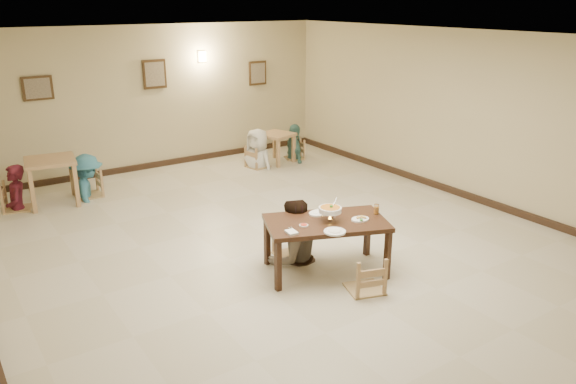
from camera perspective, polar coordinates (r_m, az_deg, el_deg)
floor at (r=8.41m, az=-0.64°, el=-5.41°), size 10.00×10.00×0.00m
ceiling at (r=7.68m, az=-0.73°, el=15.44°), size 10.00×10.00×0.00m
wall_back at (r=12.32m, az=-13.73°, el=9.23°), size 10.00×0.00×10.00m
wall_right at (r=10.59m, az=17.88°, el=7.33°), size 0.00×10.00×10.00m
baseboard_back at (r=12.60m, az=-13.17°, el=2.76°), size 8.00×0.06×0.12m
baseboard_right at (r=10.93m, az=17.02°, el=-0.08°), size 0.06×10.00×0.12m
picture_a at (r=11.65m, az=-24.09°, el=9.60°), size 0.55×0.04×0.45m
picture_b at (r=12.24m, az=-13.40°, el=11.57°), size 0.50×0.04×0.60m
picture_c at (r=13.34m, az=-3.09°, el=11.97°), size 0.45×0.04×0.55m
wall_sconce at (r=12.64m, az=-8.74°, el=13.45°), size 0.16×0.05×0.22m
main_table at (r=7.39m, az=3.90°, el=-3.51°), size 1.78×1.40×0.73m
chair_far at (r=7.91m, az=0.26°, el=-3.56°), size 0.42×0.42×0.89m
chair_near at (r=7.05m, az=7.93°, el=-6.53°), size 0.43×0.43×0.92m
main_diner at (r=7.66m, az=0.50°, el=-0.83°), size 0.85×0.67×1.75m
curry_warmer at (r=7.29m, az=4.31°, el=-1.82°), size 0.33×0.30×0.27m
rice_plate_far at (r=7.58m, az=3.24°, el=-2.12°), size 0.31×0.31×0.07m
rice_plate_near at (r=7.00m, az=4.77°, el=-4.01°), size 0.27×0.27×0.06m
fried_plate at (r=7.42m, az=7.35°, el=-2.72°), size 0.25×0.25×0.05m
chili_dish at (r=7.17m, az=1.61°, el=-3.41°), size 0.12×0.12×0.02m
napkin_cutlery at (r=6.95m, az=0.35°, el=-4.10°), size 0.17×0.25×0.03m
drink_glass at (r=7.63m, az=8.97°, el=-1.78°), size 0.07×0.07×0.14m
bg_table_left at (r=10.72m, az=-22.97°, el=2.37°), size 0.94×0.94×0.83m
bg_table_right at (r=12.49m, az=-1.20°, el=5.39°), size 0.84×0.84×0.67m
bg_chair_ll at (r=10.74m, az=-26.05°, el=0.71°), size 0.44×0.44×0.93m
bg_chair_lr at (r=10.96m, az=-19.81°, el=2.04°), size 0.46×0.46×0.98m
bg_chair_rl at (r=12.19m, az=-3.12°, el=4.60°), size 0.42×0.42×0.90m
bg_chair_rr at (r=12.84m, az=0.67°, el=5.28°), size 0.41×0.41×0.87m
bg_diner_a at (r=10.65m, az=-26.31°, el=2.44°), size 0.46×0.63×1.60m
bg_diner_b at (r=10.88m, az=-19.99°, el=3.58°), size 0.78×1.12×1.59m
bg_diner_c at (r=12.10m, az=-3.15°, el=6.42°), size 0.73×0.93×1.69m
bg_diner_d at (r=12.76m, az=0.68°, el=6.90°), size 0.67×1.02×1.61m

